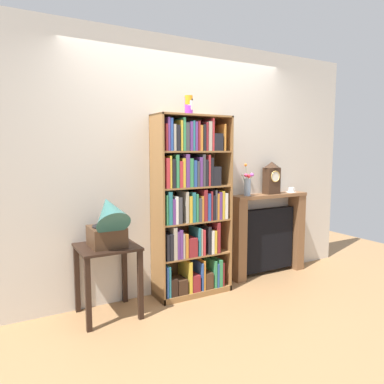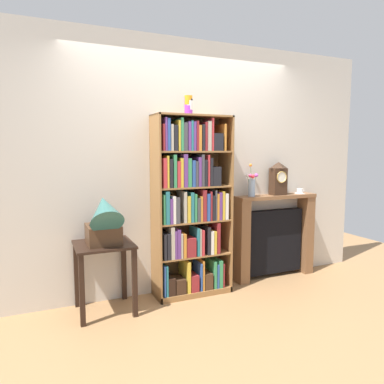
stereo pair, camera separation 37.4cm
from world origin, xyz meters
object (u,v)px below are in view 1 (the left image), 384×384
(cup_stack, at_px, (189,105))
(flower_vase, at_px, (247,184))
(gramophone, at_px, (108,221))
(teacup_with_saucer, at_px, (291,190))
(bookshelf, at_px, (191,208))
(fireplace_mantel, at_px, (268,235))
(side_table_left, at_px, (107,263))
(mantel_clock, at_px, (272,178))

(cup_stack, bearing_deg, flower_vase, 4.80)
(gramophone, xyz_separation_m, teacup_with_saucer, (2.38, 0.21, 0.13))
(flower_vase, xyz_separation_m, teacup_with_saucer, (0.69, 0.00, -0.10))
(bookshelf, height_order, gramophone, bookshelf)
(bookshelf, relative_size, flower_vase, 5.06)
(flower_vase, relative_size, teacup_with_saucer, 2.84)
(gramophone, height_order, flower_vase, flower_vase)
(bookshelf, xyz_separation_m, fireplace_mantel, (1.13, 0.09, -0.43))
(fireplace_mantel, relative_size, flower_vase, 2.80)
(fireplace_mantel, bearing_deg, gramophone, -173.58)
(side_table_left, relative_size, mantel_clock, 1.70)
(flower_vase, bearing_deg, teacup_with_saucer, 0.13)
(side_table_left, relative_size, fireplace_mantel, 0.64)
(gramophone, bearing_deg, flower_vase, 7.09)
(bookshelf, bearing_deg, mantel_clock, 3.47)
(bookshelf, relative_size, side_table_left, 2.84)
(gramophone, height_order, mantel_clock, mantel_clock)
(teacup_with_saucer, bearing_deg, cup_stack, -177.35)
(bookshelf, height_order, side_table_left, bookshelf)
(cup_stack, distance_m, fireplace_mantel, 1.87)
(side_table_left, distance_m, gramophone, 0.40)
(cup_stack, height_order, teacup_with_saucer, cup_stack)
(cup_stack, distance_m, side_table_left, 1.71)
(flower_vase, height_order, teacup_with_saucer, flower_vase)
(gramophone, distance_m, fireplace_mantel, 2.08)
(bookshelf, distance_m, fireplace_mantel, 1.21)
(cup_stack, bearing_deg, mantel_clock, 3.27)
(gramophone, bearing_deg, mantel_clock, 5.83)
(bookshelf, distance_m, cup_stack, 1.04)
(side_table_left, height_order, teacup_with_saucer, teacup_with_saucer)
(fireplace_mantel, distance_m, teacup_with_saucer, 0.63)
(side_table_left, distance_m, teacup_with_saucer, 2.44)
(side_table_left, distance_m, fireplace_mantel, 2.04)
(mantel_clock, bearing_deg, teacup_with_saucer, 0.42)
(fireplace_mantel, bearing_deg, teacup_with_saucer, -2.72)
(fireplace_mantel, bearing_deg, bookshelf, -175.50)
(bookshelf, height_order, cup_stack, cup_stack)
(bookshelf, distance_m, side_table_left, 1.00)
(fireplace_mantel, height_order, teacup_with_saucer, teacup_with_saucer)
(bookshelf, height_order, mantel_clock, bookshelf)
(cup_stack, distance_m, flower_vase, 1.16)
(gramophone, distance_m, teacup_with_saucer, 2.39)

